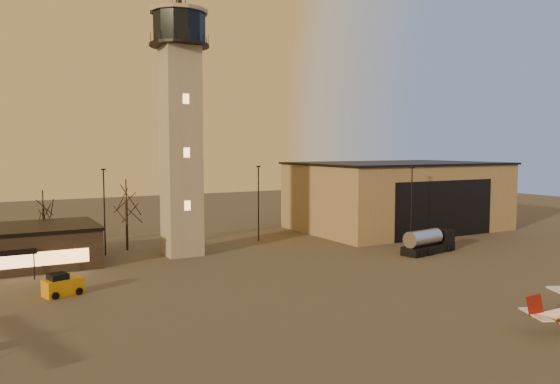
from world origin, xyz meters
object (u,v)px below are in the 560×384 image
control_tower (180,115)px  hangar (397,196)px  service_cart (62,287)px  fuel_truck (428,243)px

control_tower → hangar: bearing=6.3°
service_cart → control_tower: bearing=22.6°
control_tower → hangar: control_tower is taller
fuel_truck → service_cart: (-40.82, 1.10, -0.40)m
hangar → fuel_truck: bearing=-120.1°
hangar → fuel_truck: 20.16m
hangar → service_cart: 53.36m
fuel_truck → service_cart: bearing=167.9°
hangar → fuel_truck: hangar is taller
fuel_truck → control_tower: bearing=142.8°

